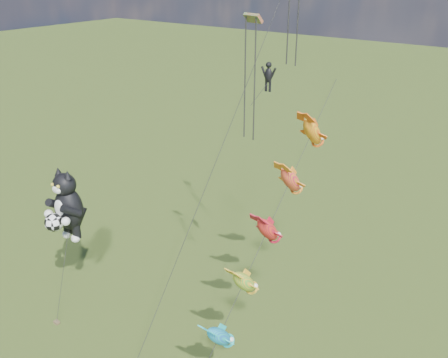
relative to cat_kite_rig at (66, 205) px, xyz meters
The scene contains 3 objects.
cat_kite_rig is the anchor object (origin of this frame).
fish_windsock_rig 15.09m from the cat_kite_rig, 11.72° to the left, with size 1.44×15.95×17.35m.
parafoil_rig 17.66m from the cat_kite_rig, 23.56° to the left, with size 2.04×17.53×28.13m.
Camera 1 is at (30.19, -13.20, 24.05)m, focal length 40.00 mm.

